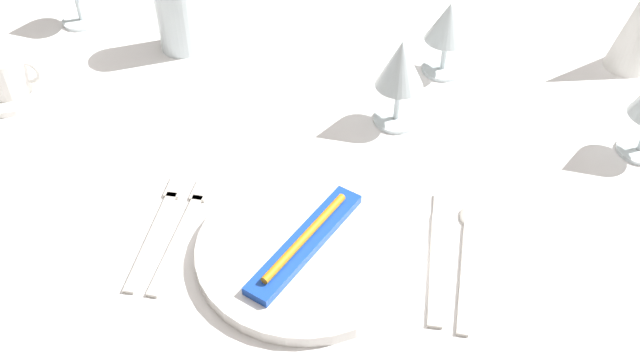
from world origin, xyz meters
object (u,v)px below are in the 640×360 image
at_px(fork_outer, 183,229).
at_px(coffee_cup_left, 4,71).
at_px(fork_inner, 158,225).
at_px(wine_glass_left, 400,68).
at_px(toothbrush_package, 305,241).
at_px(wine_glass_far, 448,26).
at_px(dinner_plate, 306,250).
at_px(drink_tumbler, 179,17).
at_px(dinner_knife, 437,258).
at_px(spoon_soup, 468,250).

relative_size(fork_outer, coffee_cup_left, 1.93).
height_order(fork_inner, wine_glass_left, wine_glass_left).
relative_size(toothbrush_package, wine_glass_far, 1.61).
bearing_deg(toothbrush_package, fork_outer, 173.59).
bearing_deg(toothbrush_package, dinner_plate, 90.00).
height_order(wine_glass_far, drink_tumbler, drink_tumbler).
bearing_deg(fork_outer, wine_glass_left, 46.52).
height_order(fork_outer, drink_tumbler, drink_tumbler).
bearing_deg(dinner_knife, fork_inner, 179.68).
height_order(fork_outer, wine_glass_left, wine_glass_left).
xyz_separation_m(toothbrush_package, fork_outer, (-0.17, 0.02, -0.02)).
relative_size(fork_inner, spoon_soup, 0.96).
height_order(dinner_plate, wine_glass_left, wine_glass_left).
bearing_deg(toothbrush_package, wine_glass_left, 72.44).
relative_size(toothbrush_package, fork_inner, 0.99).
bearing_deg(toothbrush_package, dinner_knife, 6.01).
height_order(wine_glass_left, drink_tumbler, wine_glass_left).
height_order(fork_inner, wine_glass_far, wine_glass_far).
bearing_deg(dinner_knife, dinner_plate, -173.99).
distance_m(dinner_plate, drink_tumbler, 0.53).
xyz_separation_m(toothbrush_package, coffee_cup_left, (-0.53, 0.27, 0.01)).
relative_size(fork_inner, drink_tumbler, 1.49).
bearing_deg(dinner_knife, wine_glass_left, 105.01).
height_order(toothbrush_package, fork_outer, toothbrush_package).
relative_size(coffee_cup_left, wine_glass_far, 0.85).
distance_m(dinner_plate, wine_glass_far, 0.47).
xyz_separation_m(fork_inner, drink_tumbler, (-0.09, 0.42, 0.06)).
relative_size(dinner_plate, toothbrush_package, 1.36).
relative_size(toothbrush_package, dinner_knife, 0.92).
distance_m(fork_inner, wine_glass_left, 0.41).
bearing_deg(coffee_cup_left, dinner_knife, -20.06).
bearing_deg(coffee_cup_left, toothbrush_package, -27.12).
bearing_deg(fork_outer, drink_tumbler, 106.65).
relative_size(dinner_plate, wine_glass_left, 1.94).
xyz_separation_m(spoon_soup, coffee_cup_left, (-0.74, 0.23, 0.04)).
bearing_deg(coffee_cup_left, dinner_plate, -27.12).
bearing_deg(wine_glass_far, dinner_knife, -89.11).
bearing_deg(dinner_knife, spoon_soup, 28.99).
relative_size(wine_glass_far, drink_tumbler, 0.92).
height_order(dinner_knife, drink_tumbler, drink_tumbler).
relative_size(dinner_knife, spoon_soup, 1.04).
bearing_deg(dinner_plate, toothbrush_package, -90.00).
bearing_deg(wine_glass_far, dinner_plate, -109.95).
distance_m(fork_inner, wine_glass_far, 0.56).
bearing_deg(spoon_soup, fork_inner, -177.32).
xyz_separation_m(toothbrush_package, wine_glass_left, (0.09, 0.29, 0.07)).
bearing_deg(coffee_cup_left, drink_tumbler, 35.58).
bearing_deg(wine_glass_left, fork_inner, -137.14).
bearing_deg(wine_glass_left, fork_outer, -133.48).
bearing_deg(dinner_plate, drink_tumbler, 123.55).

